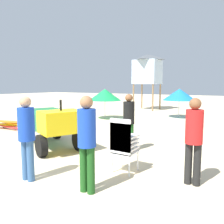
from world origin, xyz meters
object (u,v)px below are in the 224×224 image
at_px(surfboard_pile, 13,125).
at_px(lifeguard_near_center, 27,133).
at_px(beach_umbrella_mid, 179,95).
at_px(lifeguard_near_right, 87,138).
at_px(stacked_plastic_chairs, 123,141).
at_px(beach_umbrella_left, 105,95).
at_px(utility_cart, 51,122).
at_px(lifeguard_far_right, 194,136).
at_px(lifeguard_near_left, 129,119).
at_px(lifeguard_tower, 147,69).

height_order(surfboard_pile, lifeguard_near_center, lifeguard_near_center).
bearing_deg(beach_umbrella_mid, lifeguard_near_right, -83.51).
relative_size(surfboard_pile, beach_umbrella_mid, 1.35).
height_order(stacked_plastic_chairs, surfboard_pile, stacked_plastic_chairs).
height_order(beach_umbrella_left, beach_umbrella_mid, beach_umbrella_mid).
bearing_deg(stacked_plastic_chairs, utility_cart, 166.88).
bearing_deg(lifeguard_near_right, lifeguard_far_right, 40.64).
relative_size(utility_cart, lifeguard_near_left, 1.71).
distance_m(beach_umbrella_left, beach_umbrella_mid, 4.31).
relative_size(lifeguard_near_center, beach_umbrella_left, 0.91).
height_order(lifeguard_tower, beach_umbrella_left, lifeguard_tower).
bearing_deg(lifeguard_near_left, stacked_plastic_chairs, -66.95).
bearing_deg(lifeguard_near_center, beach_umbrella_left, 112.77).
bearing_deg(beach_umbrella_left, utility_cart, -72.28).
bearing_deg(lifeguard_far_right, utility_cart, 173.52).
bearing_deg(lifeguard_near_center, surfboard_pile, 147.67).
distance_m(lifeguard_tower, beach_umbrella_left, 6.05).
height_order(lifeguard_near_left, lifeguard_near_right, lifeguard_near_right).
height_order(lifeguard_near_left, beach_umbrella_mid, beach_umbrella_mid).
xyz_separation_m(stacked_plastic_chairs, lifeguard_near_right, (-0.10, -1.12, 0.29)).
distance_m(lifeguard_near_left, lifeguard_tower, 11.67).
height_order(surfboard_pile, beach_umbrella_mid, beach_umbrella_mid).
bearing_deg(beach_umbrella_left, beach_umbrella_mid, 36.97).
bearing_deg(lifeguard_far_right, lifeguard_tower, 116.42).
relative_size(stacked_plastic_chairs, lifeguard_tower, 0.28).
height_order(utility_cart, beach_umbrella_mid, beach_umbrella_mid).
bearing_deg(beach_umbrella_mid, lifeguard_near_center, -90.90).
bearing_deg(surfboard_pile, lifeguard_near_center, -32.33).
relative_size(lifeguard_near_center, lifeguard_near_right, 0.98).
xyz_separation_m(lifeguard_far_right, beach_umbrella_mid, (-2.68, 8.92, 0.40)).
height_order(stacked_plastic_chairs, beach_umbrella_mid, beach_umbrella_mid).
relative_size(stacked_plastic_chairs, surfboard_pile, 0.46).
height_order(lifeguard_near_center, lifeguard_near_right, lifeguard_near_right).
relative_size(stacked_plastic_chairs, lifeguard_near_left, 0.73).
xyz_separation_m(beach_umbrella_left, beach_umbrella_mid, (3.45, 2.59, -0.01)).
height_order(utility_cart, lifeguard_near_center, lifeguard_near_center).
relative_size(surfboard_pile, lifeguard_near_center, 1.54).
height_order(surfboard_pile, lifeguard_far_right, lifeguard_far_right).
xyz_separation_m(lifeguard_near_left, beach_umbrella_mid, (-0.61, 7.56, 0.41)).
distance_m(utility_cart, beach_umbrella_mid, 8.60).
xyz_separation_m(utility_cart, beach_umbrella_mid, (1.58, 8.43, 0.57)).
bearing_deg(lifeguard_near_center, lifeguard_near_right, 8.68).
bearing_deg(lifeguard_tower, stacked_plastic_chairs, -69.45).
height_order(lifeguard_near_center, lifeguard_tower, lifeguard_tower).
bearing_deg(lifeguard_near_right, lifeguard_near_center, -171.32).
distance_m(utility_cart, lifeguard_near_left, 2.37).
relative_size(lifeguard_near_left, lifeguard_near_right, 0.96).
xyz_separation_m(lifeguard_tower, beach_umbrella_left, (-0.10, -5.80, -1.75)).
xyz_separation_m(surfboard_pile, beach_umbrella_left, (1.57, 4.75, 1.15)).
relative_size(lifeguard_near_center, lifeguard_far_right, 1.01).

